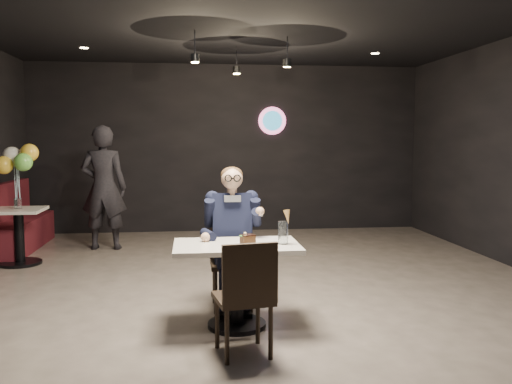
{
  "coord_description": "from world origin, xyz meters",
  "views": [
    {
      "loc": [
        -0.65,
        -5.31,
        1.67
      ],
      "look_at": [
        -0.02,
        -0.03,
        1.15
      ],
      "focal_mm": 38.0,
      "sensor_mm": 36.0,
      "label": 1
    }
  ],
  "objects": [
    {
      "name": "floor",
      "position": [
        0.0,
        0.0,
        0.0
      ],
      "size": [
        9.0,
        9.0,
        0.0
      ],
      "primitive_type": "plane",
      "color": "gray",
      "rests_on": "ground"
    },
    {
      "name": "wall_sign",
      "position": [
        0.8,
        4.47,
        2.0
      ],
      "size": [
        0.5,
        0.06,
        0.5
      ],
      "primitive_type": null,
      "color": "pink",
      "rests_on": "floor"
    },
    {
      "name": "pendant_lights",
      "position": [
        0.0,
        2.0,
        2.88
      ],
      "size": [
        1.4,
        1.2,
        0.36
      ],
      "primitive_type": "cube",
      "color": "black",
      "rests_on": "floor"
    },
    {
      "name": "main_table",
      "position": [
        -0.27,
        -0.63,
        0.38
      ],
      "size": [
        1.1,
        0.7,
        0.75
      ],
      "primitive_type": "cube",
      "color": "silver",
      "rests_on": "floor"
    },
    {
      "name": "chair_far",
      "position": [
        -0.27,
        -0.08,
        0.46
      ],
      "size": [
        0.42,
        0.46,
        0.92
      ],
      "primitive_type": "cube",
      "color": "black",
      "rests_on": "floor"
    },
    {
      "name": "chair_near",
      "position": [
        -0.27,
        -1.24,
        0.46
      ],
      "size": [
        0.49,
        0.52,
        0.92
      ],
      "primitive_type": "cube",
      "rotation": [
        0.0,
        0.0,
        0.17
      ],
      "color": "black",
      "rests_on": "floor"
    },
    {
      "name": "seated_man",
      "position": [
        -0.27,
        -0.08,
        0.72
      ],
      "size": [
        0.6,
        0.8,
        1.44
      ],
      "primitive_type": "cube",
      "color": "black",
      "rests_on": "floor"
    },
    {
      "name": "dessert_plate",
      "position": [
        -0.23,
        -0.73,
        0.76
      ],
      "size": [
        0.24,
        0.24,
        0.01
      ],
      "primitive_type": "cylinder",
      "color": "white",
      "rests_on": "main_table"
    },
    {
      "name": "cake_slice",
      "position": [
        -0.18,
        -0.73,
        0.8
      ],
      "size": [
        0.14,
        0.12,
        0.08
      ],
      "primitive_type": "cube",
      "rotation": [
        0.0,
        0.0,
        0.35
      ],
      "color": "black",
      "rests_on": "dessert_plate"
    },
    {
      "name": "mint_leaf",
      "position": [
        -0.22,
        -0.74,
        0.84
      ],
      "size": [
        0.07,
        0.04,
        0.01
      ],
      "primitive_type": "ellipsoid",
      "color": "#2E8D30",
      "rests_on": "cake_slice"
    },
    {
      "name": "sundae_glass",
      "position": [
        0.14,
        -0.68,
        0.85
      ],
      "size": [
        0.09,
        0.09,
        0.2
      ],
      "primitive_type": "cylinder",
      "color": "silver",
      "rests_on": "main_table"
    },
    {
      "name": "wafer_cone",
      "position": [
        0.17,
        -0.7,
        0.99
      ],
      "size": [
        0.07,
        0.07,
        0.12
      ],
      "primitive_type": "cone",
      "rotation": [
        0.0,
        0.0,
        0.26
      ],
      "color": "#B4894A",
      "rests_on": "sundae_glass"
    },
    {
      "name": "booth_bench",
      "position": [
        -3.25,
        3.12,
        0.51
      ],
      "size": [
        0.51,
        2.03,
        1.02
      ],
      "primitive_type": "cube",
      "color": "#400D13",
      "rests_on": "floor"
    },
    {
      "name": "side_table",
      "position": [
        -2.95,
        2.12,
        0.4
      ],
      "size": [
        0.64,
        0.64,
        0.8
      ],
      "primitive_type": "cube",
      "color": "silver",
      "rests_on": "floor"
    },
    {
      "name": "balloon_vase",
      "position": [
        -2.95,
        2.12,
        0.82
      ],
      "size": [
        0.1,
        0.1,
        0.14
      ],
      "primitive_type": "cylinder",
      "color": "silver",
      "rests_on": "side_table"
    },
    {
      "name": "balloon_bunch",
      "position": [
        -2.95,
        2.12,
        1.26
      ],
      "size": [
        0.43,
        0.43,
        0.71
      ],
      "primitive_type": "cube",
      "color": "yellow",
      "rests_on": "balloon_vase"
    },
    {
      "name": "passerby",
      "position": [
        -1.98,
        3.04,
        0.94
      ],
      "size": [
        0.72,
        0.5,
        1.88
      ],
      "primitive_type": "imported",
      "rotation": [
        0.0,
        0.0,
        3.06
      ],
      "color": "black",
      "rests_on": "floor"
    }
  ]
}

